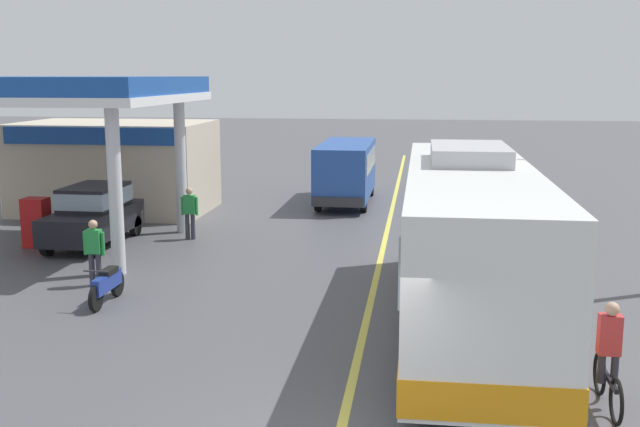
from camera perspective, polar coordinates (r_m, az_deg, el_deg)
The scene contains 10 objects.
ground at distance 29.65m, azimuth 5.45°, elevation 0.36°, with size 120.00×120.00×0.00m, color #4C4C51.
lane_divider_stripe at distance 24.74m, azimuth 4.99°, elevation -1.64°, with size 0.16×50.00×0.01m, color #D8CC4C.
coach_bus_main at distance 15.72m, azimuth 11.16°, elevation -2.42°, with size 2.60×11.04×3.69m.
gas_station_roadside at distance 27.91m, azimuth -16.79°, elevation 4.78°, with size 9.10×11.95×5.10m.
car_at_pump at distance 24.19m, azimuth -16.68°, elevation 0.11°, with size 1.70×4.20×1.82m.
minibus_opposing_lane at distance 30.68m, azimuth 1.98°, elevation 3.51°, with size 2.04×6.13×2.44m.
cyclist_on_shoulder at distance 12.81m, azimuth 20.92°, elevation -10.27°, with size 0.34×1.82×1.72m.
motorcycle_parked_forecourt at distance 18.00m, azimuth -15.76°, elevation -5.16°, with size 0.55×1.80×0.92m.
pedestrian_near_pump at distance 24.27m, azimuth -9.79°, elevation 0.24°, with size 0.55×0.22×1.66m.
pedestrian_by_shop at distance 19.45m, azimuth -16.64°, elevation -2.57°, with size 0.55×0.22×1.66m.
Camera 1 is at (1.08, -9.17, 5.16)m, focal length 42.48 mm.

